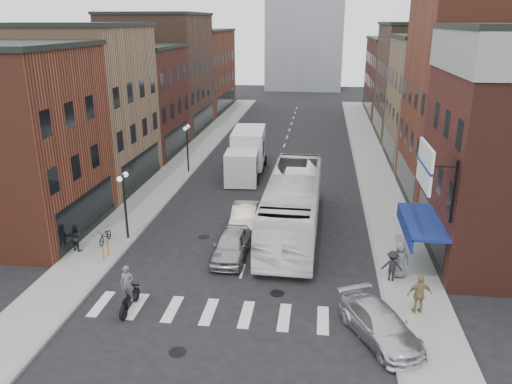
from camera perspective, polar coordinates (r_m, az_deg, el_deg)
ground at (r=25.55m, az=-1.90°, el=-10.08°), size 160.00×160.00×0.00m
sidewalk_left at (r=47.33m, az=-7.76°, el=3.71°), size 3.00×74.00×0.15m
sidewalk_right at (r=45.96m, az=13.19°, el=2.91°), size 3.00×74.00×0.15m
curb_left at (r=46.98m, az=-5.99°, el=3.57°), size 0.20×74.00×0.16m
curb_right at (r=45.85m, az=11.32°, el=2.91°), size 0.20×74.00×0.16m
crosswalk_stripes at (r=23.02m, az=-3.15°, el=-13.67°), size 12.00×2.20×0.01m
bldg_left_near at (r=33.17m, az=-27.21°, el=5.13°), size 10.30×9.20×11.30m
bldg_left_mid_a at (r=41.09m, az=-19.98°, el=9.11°), size 10.30×10.20×12.30m
bldg_left_mid_b at (r=50.22m, az=-14.71°, el=10.07°), size 10.30×10.20×10.30m
bldg_left_far_a at (r=60.30m, az=-10.91°, el=13.18°), size 10.30×12.20×13.30m
bldg_left_far_b at (r=73.76m, az=-7.43°, el=13.58°), size 10.30×16.20×11.30m
bldg_right_mid_a at (r=38.10m, az=24.96°, el=9.32°), size 10.30×10.20×14.30m
bldg_right_mid_b at (r=47.85m, az=21.35°, el=9.60°), size 10.30×10.20×11.30m
bldg_right_far_a at (r=58.45m, az=18.99°, el=11.85°), size 10.30×12.20×12.30m
bldg_right_far_b at (r=72.27m, az=16.85°, el=12.44°), size 10.30×16.20×10.30m
awning_blue at (r=26.90m, az=18.09°, el=-3.33°), size 1.80×5.00×0.78m
billboard_sign at (r=23.87m, az=18.95°, el=2.69°), size 1.52×3.00×3.70m
streetlamp_near at (r=29.86m, az=-14.84°, el=-0.21°), size 0.32×1.22×4.11m
streetlamp_far at (r=42.62m, az=-7.88°, el=5.93°), size 0.32×1.22×4.11m
bike_rack at (r=28.52m, az=-16.82°, el=-6.46°), size 0.08×0.68×0.80m
box_truck at (r=41.96m, az=-1.06°, el=4.36°), size 2.91×8.57×3.67m
motorcycle_rider at (r=23.36m, az=-14.41°, el=-10.80°), size 0.63×2.18×2.22m
transit_bus at (r=30.43m, az=4.19°, el=-1.43°), size 3.29×13.12×3.64m
sedan_left_near at (r=27.54m, az=-2.89°, el=-6.07°), size 1.79×4.44×1.51m
sedan_left_far at (r=31.45m, az=-1.34°, el=-2.84°), size 1.70×4.41×1.43m
curb_car at (r=21.65m, az=14.02°, el=-14.51°), size 3.74×4.95×1.34m
parked_bicycle at (r=30.40m, az=-16.85°, el=-4.81°), size 0.56×1.57×0.83m
ped_left_solo at (r=29.80m, az=-19.87°, el=-4.90°), size 0.85×0.68×1.54m
ped_right_a at (r=25.80m, az=15.28°, el=-8.14°), size 1.06×0.58×1.58m
ped_right_b at (r=23.41m, az=18.18°, el=-11.03°), size 1.16×0.73×1.84m
ped_right_c at (r=26.15m, az=16.13°, el=-7.45°), size 0.97×0.67×1.90m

